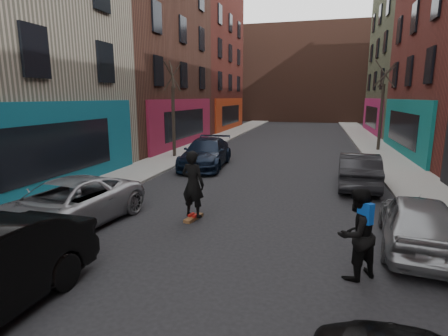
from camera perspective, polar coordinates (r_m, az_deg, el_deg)
The scene contains 13 objects.
sidewalk_left at distance 32.78m, azimuth 0.06°, elevation 5.25°, with size 2.50×84.00×0.13m, color gray.
sidewalk_right at distance 31.96m, azimuth 22.33°, elevation 4.22°, with size 2.50×84.00×0.13m, color gray.
buildings_left at distance 23.90m, azimuth -28.39°, elevation 21.31°, with size 12.00×56.00×16.50m, color maroon.
building_far at distance 57.62m, azimuth 13.25°, elevation 14.57°, with size 40.00×10.00×14.00m, color #47281E.
tree_left_far at distance 21.19m, azimuth -8.33°, elevation 10.67°, with size 2.00×2.00×6.50m, color black, non-canonical shape.
tree_right_far at distance 25.81m, azimuth 24.45°, elevation 10.24°, with size 2.00×2.00×6.80m, color black, non-canonical shape.
parked_left_far at distance 10.78m, azimuth -24.59°, elevation -5.54°, with size 2.28×4.94×1.37m, color #92949A.
parked_left_end at distance 18.44m, azimuth -2.96°, elevation 2.45°, with size 2.10×5.17×1.50m, color black.
parked_right_far at distance 9.74m, azimuth 29.10°, elevation -7.70°, with size 1.63×4.06×1.38m, color gray.
parked_right_end at distance 15.33m, azimuth 21.07°, elevation -0.32°, with size 1.51×4.33×1.43m, color black.
skateboard at distance 10.75m, azimuth -5.00°, elevation -8.12°, with size 0.22×0.80×0.10m, color brown.
skateboarder at distance 10.44m, azimuth -5.10°, elevation -2.63°, with size 0.74×0.48×2.02m, color black.
pedestrian at distance 7.64m, azimuth 20.82°, elevation -10.00°, with size 1.16×1.15×1.89m.
Camera 1 is at (2.13, -1.49, 3.66)m, focal length 28.00 mm.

